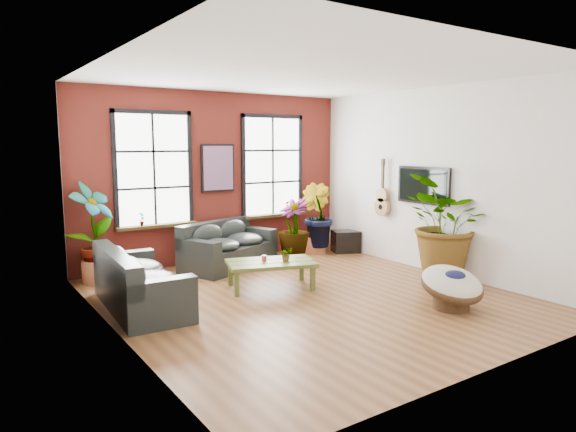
# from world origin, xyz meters

# --- Properties ---
(room) EXTENTS (6.04, 6.54, 3.54)m
(room) POSITION_xyz_m (0.00, 0.15, 1.75)
(room) COLOR brown
(room) RESTS_ON ground
(sofa_back) EXTENTS (2.20, 1.64, 0.91)m
(sofa_back) POSITION_xyz_m (-0.13, 2.59, 0.41)
(sofa_back) COLOR black
(sofa_back) RESTS_ON ground
(sofa_left) EXTENTS (1.08, 2.31, 0.89)m
(sofa_left) POSITION_xyz_m (-2.45, 0.99, 0.40)
(sofa_left) COLOR black
(sofa_left) RESTS_ON ground
(coffee_table) EXTENTS (1.65, 1.26, 0.56)m
(coffee_table) POSITION_xyz_m (-0.22, 0.80, 0.41)
(coffee_table) COLOR #45511D
(coffee_table) RESTS_ON ground
(papasan_chair) EXTENTS (1.10, 1.11, 0.69)m
(papasan_chair) POSITION_xyz_m (1.42, -1.65, 0.36)
(papasan_chair) COLOR #3F2916
(papasan_chair) RESTS_ON ground
(poster) EXTENTS (0.74, 0.06, 0.98)m
(poster) POSITION_xyz_m (0.00, 3.18, 1.95)
(poster) COLOR black
(poster) RESTS_ON room
(tv_wall_unit) EXTENTS (0.13, 1.86, 1.20)m
(tv_wall_unit) POSITION_xyz_m (2.93, 0.60, 1.54)
(tv_wall_unit) COLOR black
(tv_wall_unit) RESTS_ON room
(media_box) EXTENTS (0.73, 0.68, 0.49)m
(media_box) POSITION_xyz_m (2.78, 2.36, 0.24)
(media_box) COLOR black
(media_box) RESTS_ON ground
(pot_back_left) EXTENTS (0.57, 0.57, 0.40)m
(pot_back_left) POSITION_xyz_m (-2.56, 2.84, 0.20)
(pot_back_left) COLOR #A95C37
(pot_back_left) RESTS_ON ground
(pot_back_right) EXTENTS (0.53, 0.53, 0.38)m
(pot_back_right) POSITION_xyz_m (2.15, 2.68, 0.19)
(pot_back_right) COLOR #A95C37
(pot_back_right) RESTS_ON ground
(pot_right_wall) EXTENTS (0.53, 0.53, 0.38)m
(pot_right_wall) POSITION_xyz_m (2.67, -0.53, 0.19)
(pot_right_wall) COLOR #A95C37
(pot_right_wall) RESTS_ON ground
(pot_mid) EXTENTS (0.51, 0.51, 0.32)m
(pot_mid) POSITION_xyz_m (1.28, 2.30, 0.16)
(pot_mid) COLOR #A95C37
(pot_mid) RESTS_ON ground
(floor_plant_back_left) EXTENTS (1.05, 0.97, 1.65)m
(floor_plant_back_left) POSITION_xyz_m (-2.60, 2.86, 0.98)
(floor_plant_back_left) COLOR #1E4F15
(floor_plant_back_left) RESTS_ON ground
(floor_plant_back_right) EXTENTS (0.74, 0.86, 1.42)m
(floor_plant_back_right) POSITION_xyz_m (2.15, 2.65, 0.86)
(floor_plant_back_right) COLOR #1E4F15
(floor_plant_back_right) RESTS_ON ground
(floor_plant_right_wall) EXTENTS (2.04, 2.09, 1.76)m
(floor_plant_right_wall) POSITION_xyz_m (2.69, -0.51, 1.04)
(floor_plant_right_wall) COLOR #1E4F15
(floor_plant_right_wall) RESTS_ON ground
(floor_plant_mid) EXTENTS (0.80, 0.80, 1.17)m
(floor_plant_mid) POSITION_xyz_m (1.28, 2.27, 0.73)
(floor_plant_mid) COLOR #1E4F15
(floor_plant_mid) RESTS_ON ground
(table_plant) EXTENTS (0.24, 0.21, 0.24)m
(table_plant) POSITION_xyz_m (0.00, 0.66, 0.59)
(table_plant) COLOR #1E4F15
(table_plant) RESTS_ON coffee_table
(sill_plant_left) EXTENTS (0.17, 0.17, 0.27)m
(sill_plant_left) POSITION_xyz_m (-1.65, 3.13, 1.04)
(sill_plant_left) COLOR #1E4F15
(sill_plant_left) RESTS_ON room
(sill_plant_right) EXTENTS (0.19, 0.19, 0.27)m
(sill_plant_right) POSITION_xyz_m (1.70, 3.13, 1.04)
(sill_plant_right) COLOR #1E4F15
(sill_plant_right) RESTS_ON room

